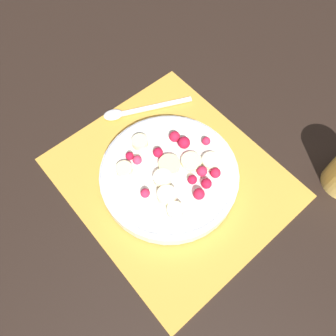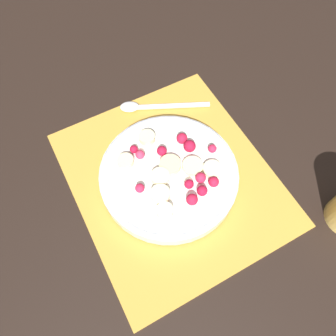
% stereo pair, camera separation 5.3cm
% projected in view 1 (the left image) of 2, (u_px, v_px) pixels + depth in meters
% --- Properties ---
extents(ground_plane, '(3.00, 3.00, 0.00)m').
position_uv_depth(ground_plane, '(172.00, 178.00, 0.57)').
color(ground_plane, black).
extents(placemat, '(0.37, 0.33, 0.01)m').
position_uv_depth(placemat, '(172.00, 177.00, 0.57)').
color(placemat, gold).
rests_on(placemat, ground_plane).
extents(fruit_bowl, '(0.23, 0.23, 0.05)m').
position_uv_depth(fruit_bowl, '(168.00, 173.00, 0.55)').
color(fruit_bowl, silver).
rests_on(fruit_bowl, placemat).
extents(spoon, '(0.09, 0.17, 0.01)m').
position_uv_depth(spoon, '(131.00, 112.00, 0.63)').
color(spoon, silver).
rests_on(spoon, placemat).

